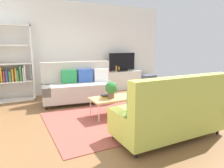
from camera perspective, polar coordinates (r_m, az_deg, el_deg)
ground_plane at (r=4.61m, az=1.64°, el=-8.98°), size 7.68×7.68×0.00m
wall_far at (r=6.91m, az=-9.76°, el=9.84°), size 6.40×0.12×2.90m
area_rug at (r=4.48m, az=1.55°, el=-9.50°), size 2.90×2.20×0.01m
couch_beige at (r=5.67m, az=-9.30°, el=-0.55°), size 1.99×1.08×1.10m
couch_green at (r=3.58m, az=15.94°, el=-7.78°), size 1.91×0.86×1.10m
coffee_table at (r=4.55m, az=0.91°, el=-4.04°), size 1.10×0.56×0.42m
tv_console at (r=7.32m, az=2.71°, el=1.15°), size 1.40×0.44×0.64m
tv at (r=7.22m, az=2.84°, el=6.07°), size 1.00×0.20×0.64m
bookshelf at (r=6.29m, az=-26.34°, el=4.33°), size 1.10×0.36×2.10m
storage_trunk at (r=7.86m, az=10.03°, el=0.94°), size 0.52×0.40×0.44m
potted_plant at (r=4.43m, az=-0.27°, el=-1.31°), size 0.26×0.26×0.36m
table_book_0 at (r=4.53m, az=-1.44°, el=-3.56°), size 0.27×0.23×0.03m
table_book_1 at (r=4.52m, az=-1.44°, el=-3.21°), size 0.24×0.18×0.03m
vase_0 at (r=7.04m, az=-1.57°, el=4.00°), size 0.08×0.08×0.15m
vase_1 at (r=7.10m, az=-0.54°, el=4.14°), size 0.14×0.14×0.17m
bottle_0 at (r=7.11m, az=1.20°, el=4.29°), size 0.06×0.06×0.20m
bottle_1 at (r=7.16m, az=1.95°, el=4.19°), size 0.05×0.05×0.17m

